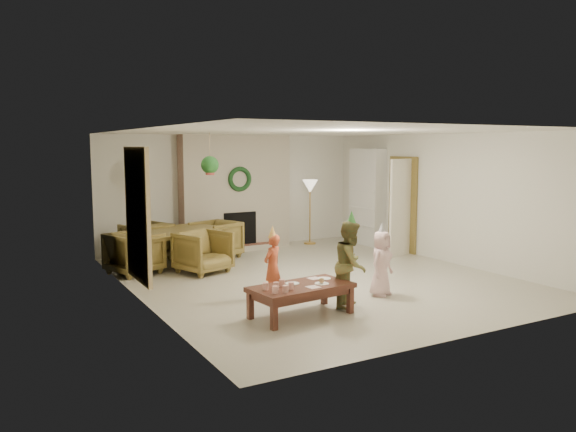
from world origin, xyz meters
TOP-DOWN VIEW (x-y plane):
  - floor at (0.00, 0.00)m, footprint 7.00×7.00m
  - ceiling at (0.00, 0.00)m, footprint 7.00×7.00m
  - wall_back at (0.00, 3.50)m, footprint 7.00×0.00m
  - wall_front at (0.00, -3.50)m, footprint 7.00×0.00m
  - wall_left at (-3.00, 0.00)m, footprint 0.00×7.00m
  - wall_right at (3.00, 0.00)m, footprint 0.00×7.00m
  - fireplace_mass at (0.00, 3.30)m, footprint 2.50×0.40m
  - fireplace_hearth at (0.00, 2.95)m, footprint 1.60×0.30m
  - fireplace_firebox at (0.00, 3.12)m, footprint 0.75×0.12m
  - fireplace_wreath at (0.00, 3.07)m, footprint 0.54×0.10m
  - floor_lamp_base at (1.74, 3.00)m, footprint 0.28×0.28m
  - floor_lamp_post at (1.74, 3.00)m, footprint 0.03×0.03m
  - floor_lamp_shade at (1.74, 3.00)m, footprint 0.36×0.36m
  - bookshelf_carcass at (2.84, 2.30)m, footprint 0.30×1.00m
  - bookshelf_shelf_a at (2.82, 2.30)m, footprint 0.30×0.92m
  - bookshelf_shelf_b at (2.82, 2.30)m, footprint 0.30×0.92m
  - bookshelf_shelf_c at (2.82, 2.30)m, footprint 0.30×0.92m
  - bookshelf_shelf_d at (2.82, 2.30)m, footprint 0.30×0.92m
  - books_row_lower at (2.80, 2.15)m, footprint 0.20×0.40m
  - books_row_mid at (2.80, 2.35)m, footprint 0.20×0.44m
  - books_row_upper at (2.80, 2.20)m, footprint 0.20×0.36m
  - door_frame at (2.96, 1.20)m, footprint 0.05×0.86m
  - door_leaf at (2.58, 0.82)m, footprint 0.77×0.32m
  - curtain_panel at (-2.96, 0.20)m, footprint 0.06×1.20m
  - dining_table at (-1.82, 2.12)m, footprint 2.20×1.68m
  - dining_chair_near at (-1.53, 1.31)m, footprint 1.04×1.05m
  - dining_chair_far at (-2.11, 2.92)m, footprint 1.04×1.05m
  - dining_chair_left at (-2.62, 1.83)m, footprint 1.05×1.04m
  - dining_chair_right at (-0.81, 2.48)m, footprint 1.05×1.04m
  - hanging_plant_cord at (-1.30, 1.50)m, footprint 0.01×0.01m
  - hanging_plant_pot at (-1.30, 1.50)m, footprint 0.16×0.16m
  - hanging_plant_foliage at (-1.30, 1.50)m, footprint 0.32×0.32m
  - coffee_table_top at (-1.33, -1.80)m, footprint 1.44×0.83m
  - coffee_table_apron at (-1.33, -1.80)m, footprint 1.32×0.71m
  - coffee_leg_fl at (-1.92, -2.15)m, footprint 0.08×0.08m
  - coffee_leg_fr at (-0.68, -2.01)m, footprint 0.08×0.08m
  - coffee_leg_bl at (-1.98, -1.59)m, footprint 0.08×0.08m
  - coffee_leg_br at (-0.74, -1.46)m, footprint 0.08×0.08m
  - cup_a at (-1.84, -2.02)m, footprint 0.08×0.08m
  - cup_b at (-1.86, -1.81)m, footprint 0.08×0.08m
  - cup_c at (-1.71, -2.06)m, footprint 0.08×0.08m
  - cup_d at (-1.73, -1.85)m, footprint 0.08×0.08m
  - cup_e at (-1.57, -1.96)m, footprint 0.08×0.08m
  - cup_f at (-1.59, -1.75)m, footprint 0.08×0.08m
  - plate_a at (-1.40, -1.68)m, footprint 0.21×0.21m
  - plate_b at (-1.06, -1.88)m, footprint 0.21×0.21m
  - plate_c at (-0.87, -1.65)m, footprint 0.21×0.21m
  - food_scoop at (-1.06, -1.88)m, footprint 0.08×0.08m
  - napkin_left at (-1.26, -1.99)m, footprint 0.17×0.17m
  - napkin_right at (-0.98, -1.57)m, footprint 0.17×0.17m
  - child_red at (-1.24, -0.81)m, footprint 0.42×0.37m
  - party_hat_red at (-1.24, -0.81)m, footprint 0.15×0.15m
  - child_plaid at (-0.49, -1.76)m, footprint 0.75×0.74m
  - party_hat_plaid at (-0.49, -1.76)m, footprint 0.19×0.19m
  - child_pink at (0.26, -1.48)m, footprint 0.57×0.49m
  - party_hat_pink at (0.26, -1.48)m, footprint 0.16×0.16m

SIDE VIEW (x-z plane):
  - floor at x=0.00m, z-range 0.00..0.00m
  - floor_lamp_base at x=1.74m, z-range 0.00..0.03m
  - fireplace_hearth at x=0.00m, z-range 0.00..0.12m
  - coffee_leg_fl at x=-1.92m, z-range 0.00..0.36m
  - coffee_leg_fr at x=-0.68m, z-range 0.00..0.36m
  - coffee_leg_bl at x=-1.98m, z-range 0.00..0.36m
  - coffee_leg_br at x=-0.74m, z-range 0.00..0.36m
  - coffee_table_apron at x=-1.33m, z-range 0.27..0.36m
  - dining_table at x=-1.82m, z-range 0.00..0.68m
  - dining_chair_near at x=-1.53m, z-range 0.00..0.76m
  - dining_chair_far at x=-2.11m, z-range 0.00..0.76m
  - dining_chair_left at x=-2.62m, z-range 0.00..0.76m
  - dining_chair_right at x=-0.81m, z-range 0.00..0.76m
  - coffee_table_top at x=-1.33m, z-range 0.36..0.42m
  - napkin_left at x=-1.26m, z-range 0.42..0.43m
  - napkin_right at x=-0.98m, z-range 0.42..0.43m
  - plate_a at x=-1.40m, z-range 0.42..0.43m
  - plate_b at x=-1.06m, z-range 0.42..0.43m
  - plate_c at x=-0.87m, z-range 0.42..0.43m
  - fireplace_firebox at x=0.00m, z-range 0.07..0.82m
  - bookshelf_shelf_a at x=2.82m, z-range 0.43..0.47m
  - food_scoop at x=-1.06m, z-range 0.43..0.51m
  - cup_a at x=-1.84m, z-range 0.42..0.52m
  - cup_b at x=-1.86m, z-range 0.42..0.52m
  - cup_c at x=-1.71m, z-range 0.42..0.52m
  - cup_d at x=-1.73m, z-range 0.42..0.52m
  - cup_e at x=-1.57m, z-range 0.42..0.52m
  - cup_f at x=-1.59m, z-range 0.42..0.52m
  - child_red at x=-1.24m, z-range 0.00..0.96m
  - child_pink at x=0.26m, z-range 0.00..1.00m
  - books_row_lower at x=2.80m, z-range 0.47..0.71m
  - child_plaid at x=-0.49m, z-range 0.00..1.23m
  - floor_lamp_post at x=1.74m, z-range 0.02..1.37m
  - bookshelf_shelf_b at x=2.82m, z-range 0.83..0.86m
  - books_row_mid at x=2.80m, z-range 0.87..1.11m
  - door_leaf at x=2.58m, z-range 0.00..2.00m
  - party_hat_red at x=-1.24m, z-range 0.91..1.10m
  - door_frame at x=2.96m, z-range 0.00..2.04m
  - party_hat_pink at x=0.26m, z-range 0.95..1.13m
  - bookshelf_carcass at x=2.84m, z-range 0.00..2.20m
  - wall_back at x=0.00m, z-range -2.25..4.75m
  - wall_front at x=0.00m, z-range -2.25..4.75m
  - wall_left at x=-3.00m, z-range -2.25..4.75m
  - wall_right at x=3.00m, z-range -2.25..4.75m
  - fireplace_mass at x=0.00m, z-range 0.00..2.50m
  - bookshelf_shelf_c at x=2.82m, z-range 1.24..1.26m
  - curtain_panel at x=-2.96m, z-range 0.25..2.25m
  - party_hat_plaid at x=-0.49m, z-range 1.17..1.37m
  - floor_lamp_shade at x=1.74m, z-range 1.19..1.49m
  - books_row_upper at x=2.80m, z-range 1.27..1.49m
  - fireplace_wreath at x=0.00m, z-range 1.28..1.82m
  - bookshelf_shelf_d at x=2.82m, z-range 1.64..1.66m
  - hanging_plant_pot at x=-1.30m, z-range 1.74..1.86m
  - hanging_plant_foliage at x=-1.30m, z-range 1.76..2.08m
  - hanging_plant_cord at x=-1.30m, z-range 1.80..2.50m
  - ceiling at x=0.00m, z-range 2.50..2.50m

